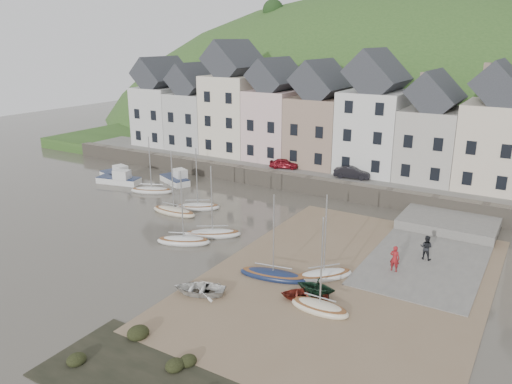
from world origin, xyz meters
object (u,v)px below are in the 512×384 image
Objects in this scene: rowboat_white at (199,288)px; person_dark at (426,247)px; rowboat_green at (316,286)px; car_right at (352,172)px; rowboat_red at (304,294)px; person_red at (395,258)px; car_left at (284,163)px; sailboat_0 at (152,190)px.

person_dark is (11.35, 12.90, 0.65)m from rowboat_white.
car_right reaches higher than rowboat_green.
rowboat_red is at bearing -175.82° from car_right.
car_left is at bearing -39.96° from person_red.
rowboat_red is at bearing 66.93° from person_dark.
rowboat_red is at bearing -26.97° from sailboat_0.
car_right is (-5.80, 23.54, 1.86)m from rowboat_red.
sailboat_0 is at bearing -7.92° from person_red.
sailboat_0 is at bearing -141.98° from rowboat_red.
car_left is at bearing -30.87° from person_dark.
person_red reaches higher than rowboat_white.
rowboat_white is 1.11× the size of rowboat_red.
person_dark is 0.56× the size of car_left.
car_left is at bearing 80.33° from car_right.
person_red is at bearing 145.89° from rowboat_green.
car_left reaches higher than rowboat_green.
sailboat_0 is 1.90× the size of car_left.
rowboat_white is 1.81× the size of person_dark.
rowboat_green is 0.66× the size of car_right.
sailboat_0 is 2.50× the size of rowboat_green.
person_red is (3.30, 6.05, 0.35)m from rowboat_green.
person_dark reaches higher than rowboat_red.
person_dark is at bearing -4.50° from sailboat_0.
person_red is 24.45m from car_left.
car_right is (-6.24, 22.77, 1.51)m from rowboat_green.
rowboat_green is at bearing 125.73° from rowboat_red.
sailboat_0 reaches higher than person_dark.
person_red is (9.91, 9.70, 0.66)m from rowboat_white.
person_dark is 23.54m from car_left.
rowboat_green is (24.69, -11.57, 0.46)m from sailboat_0.
rowboat_white is 17.19m from person_dark.
person_red is 0.50× the size of car_right.
sailboat_0 is 2.07× the size of rowboat_red.
rowboat_white is at bearing 178.39° from car_left.
car_left reaches higher than person_red.
rowboat_green is at bearing 64.61° from person_red.
car_left is at bearing 175.22° from rowboat_white.
person_red is at bearing -159.96° from car_right.
rowboat_white is 26.48m from car_right.
sailboat_0 reaches higher than person_red.
person_dark is at bearing -110.91° from person_red.
person_dark is at bearing -150.59° from car_right.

